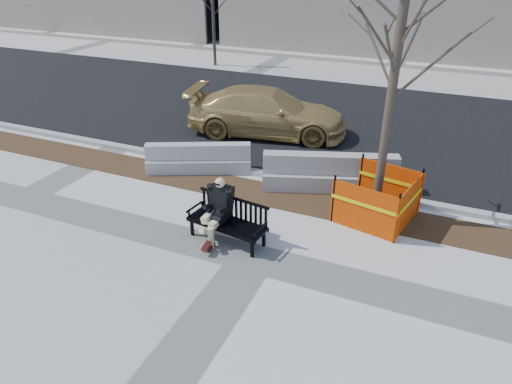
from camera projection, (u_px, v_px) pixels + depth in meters
ground at (254, 258)px, 9.24m from camera, size 120.00×120.00×0.00m
mulch_strip at (296, 200)px, 11.34m from camera, size 40.00×1.20×0.02m
asphalt_street at (353, 122)px, 16.37m from camera, size 60.00×10.40×0.01m
curb at (308, 182)px, 12.09m from camera, size 60.00×0.25×0.12m
bench at (228, 240)px, 9.80m from camera, size 1.82×0.87×0.93m
seated_man at (219, 236)px, 9.95m from camera, size 0.72×1.05×1.36m
tree_fence at (374, 217)px, 10.62m from camera, size 2.76×2.76×5.78m
sedan at (267, 134)px, 15.39m from camera, size 5.47×3.05×1.50m
jersey_barrier_left at (199, 171)px, 12.82m from camera, size 2.83×1.71×0.82m
jersey_barrier_right at (328, 189)px, 11.89m from camera, size 3.41×1.74×0.97m
far_tree_left at (215, 65)px, 24.34m from camera, size 1.88×1.88×4.71m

